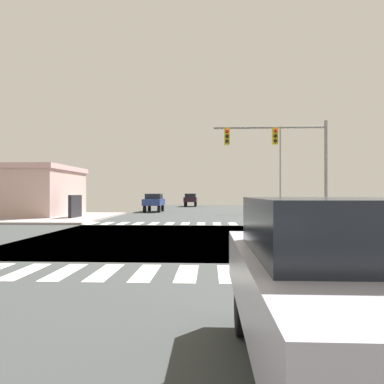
{
  "coord_description": "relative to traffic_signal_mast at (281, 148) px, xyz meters",
  "views": [
    {
      "loc": [
        0.8,
        -16.24,
        1.93
      ],
      "look_at": [
        -0.55,
        11.88,
        2.02
      ],
      "focal_mm": 34.82,
      "sensor_mm": 36.0,
      "label": 1
    }
  ],
  "objects": [
    {
      "name": "sedan_queued_2",
      "position": [
        -7.23,
        30.76,
        -3.64
      ],
      "size": [
        1.8,
        4.3,
        1.88
      ],
      "rotation": [
        0.0,
        0.0,
        3.14
      ],
      "color": "black",
      "rests_on": "ground"
    },
    {
      "name": "crosswalk_near",
      "position": [
        -5.48,
        -14.33,
        -4.75
      ],
      "size": [
        13.5,
        2.0,
        0.01
      ],
      "color": "white",
      "rests_on": "ground"
    },
    {
      "name": "ground",
      "position": [
        -5.23,
        -7.03,
        -4.78
      ],
      "size": [
        90.0,
        90.0,
        0.05
      ],
      "color": "#393C3C"
    },
    {
      "name": "street_lamp",
      "position": [
        2.44,
        14.58,
        0.41
      ],
      "size": [
        1.78,
        0.32,
        8.72
      ],
      "color": "gray",
      "rests_on": "ground"
    },
    {
      "name": "sidewalk_corner_ne",
      "position": [
        7.77,
        4.97,
        -4.69
      ],
      "size": [
        12.0,
        12.0,
        0.14
      ],
      "color": "#A09B91",
      "rests_on": "ground"
    },
    {
      "name": "crosswalk_far",
      "position": [
        -5.48,
        0.27,
        -4.75
      ],
      "size": [
        13.5,
        2.0,
        0.01
      ],
      "color": "white",
      "rests_on": "ground"
    },
    {
      "name": "sedan_trailing_4",
      "position": [
        -10.23,
        15.13,
        -3.64
      ],
      "size": [
        1.8,
        4.3,
        1.88
      ],
      "rotation": [
        0.0,
        0.0,
        3.14
      ],
      "color": "black",
      "rests_on": "ground"
    },
    {
      "name": "traffic_signal_mast",
      "position": [
        0.0,
        0.0,
        0.0
      ],
      "size": [
        7.02,
        0.55,
        6.42
      ],
      "color": "gray",
      "rests_on": "ground"
    },
    {
      "name": "bank_building",
      "position": [
        -21.22,
        6.91,
        -2.67
      ],
      "size": [
        12.34,
        8.17,
        4.16
      ],
      "color": "#C19F98",
      "rests_on": "ground"
    },
    {
      "name": "sidewalk_corner_nw",
      "position": [
        -18.23,
        4.97,
        -4.69
      ],
      "size": [
        12.0,
        12.0,
        0.14
      ],
      "color": "#A09393",
      "rests_on": "ground"
    },
    {
      "name": "sedan_crossing_1",
      "position": [
        -3.23,
        -19.63,
        -3.64
      ],
      "size": [
        1.8,
        4.3,
        1.88
      ],
      "color": "black",
      "rests_on": "ground"
    }
  ]
}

